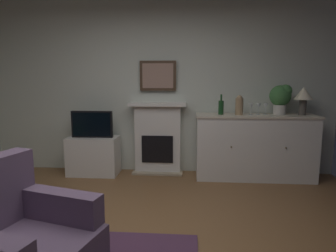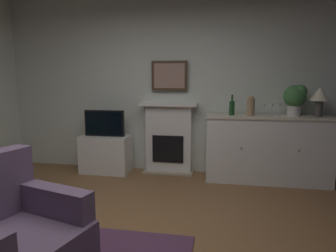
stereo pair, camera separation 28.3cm
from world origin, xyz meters
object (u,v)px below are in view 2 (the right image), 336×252
object	(u,v)px
table_lamp	(320,96)
wine_glass_left	(263,107)
framed_picture	(169,76)
tv_cabinet	(106,154)
fireplace_unit	(169,138)
wine_glass_right	(279,107)
wine_bottle	(232,108)
potted_plant_small	(295,97)
wine_glass_center	(271,107)
armchair	(9,236)
sideboard_cabinet	(267,149)
tv_set	(104,123)
vase_decorative	(251,106)

from	to	relation	value
table_lamp	wine_glass_left	bearing A→B (deg)	-176.61
framed_picture	tv_cabinet	world-z (taller)	framed_picture
fireplace_unit	wine_glass_left	size ratio (longest dim) A/B	6.67
wine_glass_left	wine_glass_right	size ratio (longest dim) A/B	1.00
wine_bottle	wine_glass_left	xyz separation A→B (m)	(0.42, -0.02, 0.01)
wine_glass_left	potted_plant_small	bearing A→B (deg)	11.59
potted_plant_small	tv_cabinet	bearing A→B (deg)	-179.37
framed_picture	wine_glass_center	distance (m)	1.55
wine_glass_left	potted_plant_small	distance (m)	0.46
wine_glass_left	potted_plant_small	world-z (taller)	potted_plant_small
potted_plant_small	armchair	size ratio (longest dim) A/B	0.44
wine_glass_center	tv_cabinet	xyz separation A→B (m)	(-2.44, 0.02, -0.78)
wine_glass_right	tv_cabinet	xyz separation A→B (m)	(-2.55, -0.02, -0.78)
sideboard_cabinet	armchair	distance (m)	3.31
fireplace_unit	sideboard_cabinet	bearing A→B (deg)	-7.01
wine_bottle	potted_plant_small	size ratio (longest dim) A/B	0.67
wine_bottle	wine_glass_center	size ratio (longest dim) A/B	1.76
table_lamp	tv_set	size ratio (longest dim) A/B	0.65
potted_plant_small	table_lamp	bearing A→B (deg)	-8.78
wine_bottle	armchair	world-z (taller)	wine_bottle
fireplace_unit	table_lamp	distance (m)	2.19
fireplace_unit	potted_plant_small	xyz separation A→B (m)	(1.79, -0.13, 0.65)
wine_glass_center	vase_decorative	world-z (taller)	vase_decorative
wine_glass_left	tv_cabinet	bearing A→B (deg)	178.58
wine_glass_left	tv_set	size ratio (longest dim) A/B	0.27
wine_glass_right	vase_decorative	size ratio (longest dim) A/B	0.59
sideboard_cabinet	armchair	size ratio (longest dim) A/B	1.75
sideboard_cabinet	potted_plant_small	bearing A→B (deg)	7.47
fireplace_unit	potted_plant_small	distance (m)	1.91
wine_bottle	vase_decorative	bearing A→B (deg)	-6.89
fireplace_unit	sideboard_cabinet	world-z (taller)	fireplace_unit
wine_bottle	armchair	size ratio (longest dim) A/B	0.30
wine_glass_center	fireplace_unit	bearing A→B (deg)	172.94
wine_bottle	wine_glass_left	distance (m)	0.42
fireplace_unit	wine_glass_left	bearing A→B (deg)	-9.21
fireplace_unit	framed_picture	xyz separation A→B (m)	(0.00, 0.05, 0.95)
framed_picture	potted_plant_small	world-z (taller)	framed_picture
wine_glass_right	vase_decorative	xyz separation A→B (m)	(-0.39, -0.09, 0.02)
wine_bottle	tv_set	size ratio (longest dim) A/B	0.47
wine_bottle	potted_plant_small	bearing A→B (deg)	4.36
sideboard_cabinet	tv_set	xyz separation A→B (m)	(-2.42, -0.01, 0.31)
framed_picture	armchair	xyz separation A→B (m)	(-0.62, -2.81, -1.12)
vase_decorative	tv_set	size ratio (longest dim) A/B	0.45
framed_picture	wine_glass_right	xyz separation A→B (m)	(1.58, -0.19, -0.43)
tv_cabinet	potted_plant_small	bearing A→B (deg)	0.63
sideboard_cabinet	vase_decorative	bearing A→B (deg)	-168.79
vase_decorative	wine_bottle	bearing A→B (deg)	173.11
wine_glass_center	vase_decorative	xyz separation A→B (m)	(-0.28, -0.05, 0.02)
fireplace_unit	table_lamp	world-z (taller)	table_lamp
wine_glass_right	sideboard_cabinet	bearing A→B (deg)	-164.69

